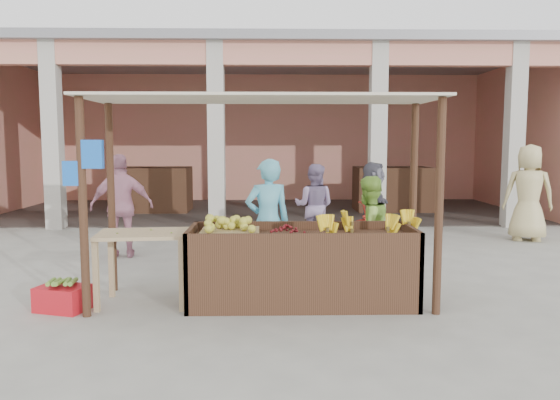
{
  "coord_description": "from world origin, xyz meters",
  "views": [
    {
      "loc": [
        0.11,
        -6.22,
        1.88
      ],
      "look_at": [
        0.28,
        1.2,
        1.09
      ],
      "focal_mm": 35.0,
      "sensor_mm": 36.0,
      "label": 1
    }
  ],
  "objects_px": {
    "motorcycle": "(339,232)",
    "red_crate": "(63,298)",
    "fruit_stall": "(302,269)",
    "vendor_blue": "(268,217)",
    "side_table": "(144,244)",
    "vendor_green": "(368,227)"
  },
  "relations": [
    {
      "from": "fruit_stall",
      "to": "vendor_blue",
      "type": "distance_m",
      "value": 1.1
    },
    {
      "from": "side_table",
      "to": "fruit_stall",
      "type": "bearing_deg",
      "value": -5.42
    },
    {
      "from": "side_table",
      "to": "vendor_green",
      "type": "bearing_deg",
      "value": 12.31
    },
    {
      "from": "fruit_stall",
      "to": "red_crate",
      "type": "bearing_deg",
      "value": -175.23
    },
    {
      "from": "red_crate",
      "to": "motorcycle",
      "type": "xyz_separation_m",
      "value": [
        3.4,
        2.36,
        0.35
      ]
    },
    {
      "from": "fruit_stall",
      "to": "vendor_blue",
      "type": "height_order",
      "value": "vendor_blue"
    },
    {
      "from": "side_table",
      "to": "motorcycle",
      "type": "height_order",
      "value": "motorcycle"
    },
    {
      "from": "side_table",
      "to": "motorcycle",
      "type": "xyz_separation_m",
      "value": [
        2.53,
        2.13,
        -0.22
      ]
    },
    {
      "from": "fruit_stall",
      "to": "motorcycle",
      "type": "relative_size",
      "value": 1.4
    },
    {
      "from": "side_table",
      "to": "vendor_blue",
      "type": "bearing_deg",
      "value": 27.06
    },
    {
      "from": "side_table",
      "to": "vendor_green",
      "type": "relative_size",
      "value": 0.73
    },
    {
      "from": "side_table",
      "to": "vendor_green",
      "type": "xyz_separation_m",
      "value": [
        2.75,
        0.87,
        0.05
      ]
    },
    {
      "from": "side_table",
      "to": "vendor_blue",
      "type": "relative_size",
      "value": 0.62
    },
    {
      "from": "vendor_green",
      "to": "fruit_stall",
      "type": "bearing_deg",
      "value": 9.14
    },
    {
      "from": "motorcycle",
      "to": "red_crate",
      "type": "bearing_deg",
      "value": 110.4
    },
    {
      "from": "fruit_stall",
      "to": "red_crate",
      "type": "relative_size",
      "value": 4.88
    },
    {
      "from": "vendor_blue",
      "to": "motorcycle",
      "type": "bearing_deg",
      "value": -146.48
    },
    {
      "from": "vendor_green",
      "to": "motorcycle",
      "type": "bearing_deg",
      "value": -114.17
    },
    {
      "from": "vendor_blue",
      "to": "red_crate",
      "type": "bearing_deg",
      "value": 11.67
    },
    {
      "from": "fruit_stall",
      "to": "side_table",
      "type": "relative_size",
      "value": 2.36
    },
    {
      "from": "side_table",
      "to": "motorcycle",
      "type": "bearing_deg",
      "value": 34.92
    },
    {
      "from": "vendor_blue",
      "to": "vendor_green",
      "type": "height_order",
      "value": "vendor_blue"
    }
  ]
}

